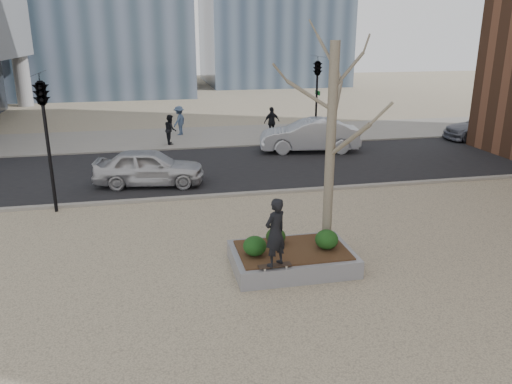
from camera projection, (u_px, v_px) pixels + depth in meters
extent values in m
plane|color=#BCAC8A|center=(253.00, 271.00, 12.41)|extent=(120.00, 120.00, 0.00)
cube|color=black|center=(206.00, 168.00, 21.72)|extent=(60.00, 8.00, 0.02)
cube|color=gray|center=(192.00, 137.00, 28.24)|extent=(60.00, 6.00, 0.02)
cube|color=gray|center=(292.00, 259.00, 12.54)|extent=(3.00, 2.00, 0.45)
cube|color=#382314|center=(292.00, 250.00, 12.47)|extent=(2.70, 1.70, 0.04)
ellipsoid|color=black|center=(255.00, 246.00, 12.06)|extent=(0.57, 0.57, 0.48)
ellipsoid|color=#133410|center=(276.00, 236.00, 12.70)|extent=(0.50, 0.50, 0.43)
ellipsoid|color=#183E13|center=(327.00, 239.00, 12.43)|extent=(0.58, 0.58, 0.49)
imported|color=black|center=(275.00, 232.00, 11.29)|extent=(0.71, 0.64, 1.63)
imported|color=silver|center=(149.00, 167.00, 19.15)|extent=(4.36, 2.29, 1.42)
imported|color=#ADAFB6|center=(309.00, 135.00, 24.60)|extent=(5.06, 2.46, 1.60)
imported|color=slate|center=(487.00, 127.00, 27.34)|extent=(4.91, 2.44, 1.37)
imported|color=black|center=(171.00, 129.00, 26.23)|extent=(0.63, 0.79, 1.55)
imported|color=#435879|center=(179.00, 120.00, 28.57)|extent=(1.09, 1.23, 1.65)
imported|color=black|center=(272.00, 122.00, 28.05)|extent=(1.06, 0.67, 1.68)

